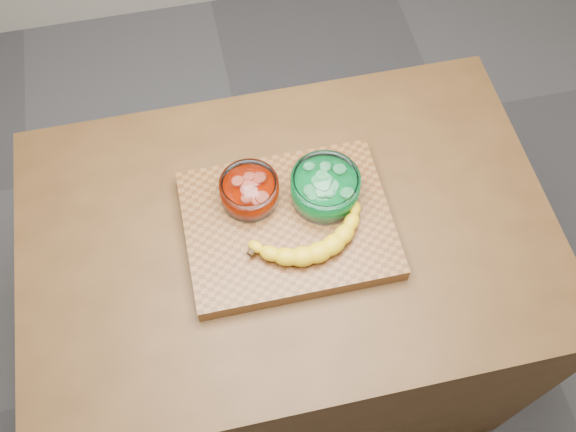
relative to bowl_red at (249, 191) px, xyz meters
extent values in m
plane|color=#545458|center=(0.07, -0.07, -0.97)|extent=(3.50, 3.50, 0.00)
cube|color=#503318|center=(0.07, -0.07, -0.52)|extent=(1.20, 0.80, 0.90)
cube|color=brown|center=(0.07, -0.07, -0.05)|extent=(0.45, 0.35, 0.04)
cylinder|color=white|center=(0.00, 0.00, 0.00)|extent=(0.13, 0.13, 0.06)
cylinder|color=red|center=(0.00, 0.00, -0.01)|extent=(0.11, 0.11, 0.03)
cylinder|color=#FB684F|center=(0.00, 0.00, 0.02)|extent=(0.10, 0.10, 0.02)
cylinder|color=white|center=(0.16, -0.03, 0.00)|extent=(0.15, 0.15, 0.07)
cylinder|color=#08993A|center=(0.16, -0.03, -0.01)|extent=(0.13, 0.13, 0.04)
cylinder|color=#6FEC8D|center=(0.16, -0.03, 0.02)|extent=(0.12, 0.12, 0.02)
camera|label=1|loc=(-0.07, -0.73, 1.20)|focal=40.00mm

